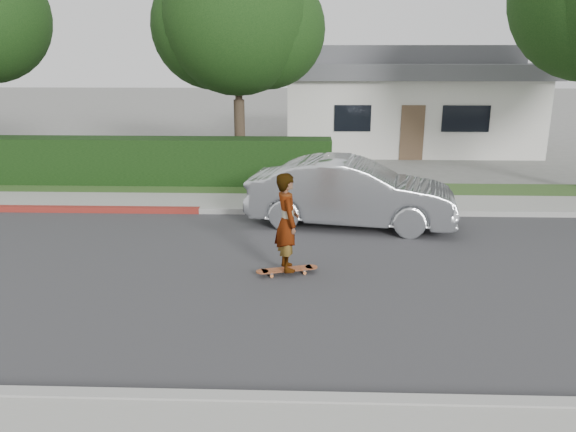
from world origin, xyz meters
name	(u,v)px	position (x,y,z in m)	size (l,w,h in m)	color
ground	(107,272)	(0.00, 0.00, 0.00)	(120.00, 120.00, 0.00)	slate
road	(107,272)	(0.00, 0.00, 0.01)	(60.00, 8.00, 0.01)	#2D2D30
curb_far	(161,210)	(0.00, 4.10, 0.07)	(60.00, 0.20, 0.15)	#9E9E99
sidewalk_far	(170,202)	(0.00, 5.00, 0.06)	(60.00, 1.60, 0.12)	gray
planting_strip	(182,189)	(0.00, 6.60, 0.05)	(60.00, 1.60, 0.10)	#2D4C1E
hedge	(89,162)	(-3.00, 7.20, 0.75)	(15.00, 1.00, 1.50)	black
tree_center	(237,24)	(1.49, 9.19, 4.90)	(5.66, 4.84, 7.44)	#33261C
house	(402,97)	(8.00, 16.00, 2.10)	(10.60, 8.60, 4.30)	beige
skateboard	(287,270)	(3.41, -0.02, 0.10)	(1.19, 0.55, 0.11)	#D17139
skateboarder	(287,222)	(3.41, -0.02, 1.03)	(0.66, 0.44, 1.82)	white
car_silver	(351,193)	(4.82, 3.22, 0.80)	(1.70, 4.87, 1.61)	#B5B9BD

